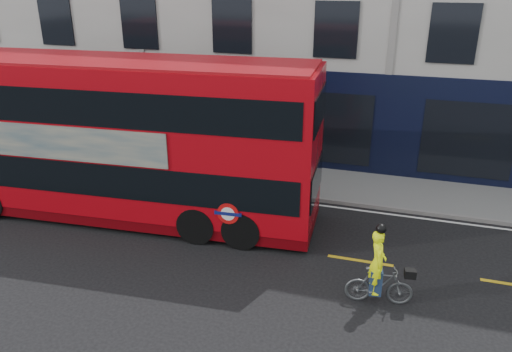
% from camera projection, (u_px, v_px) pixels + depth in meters
% --- Properties ---
extents(ground, '(120.00, 120.00, 0.00)m').
position_uv_depth(ground, '(354.00, 291.00, 12.53)').
color(ground, black).
rests_on(ground, ground).
extents(pavement, '(60.00, 3.00, 0.12)m').
position_uv_depth(pavement, '(375.00, 190.00, 18.25)').
color(pavement, slate).
rests_on(pavement, ground).
extents(kerb, '(60.00, 0.12, 0.13)m').
position_uv_depth(kerb, '(372.00, 206.00, 16.93)').
color(kerb, slate).
rests_on(kerb, ground).
extents(road_edge_line, '(58.00, 0.10, 0.01)m').
position_uv_depth(road_edge_line, '(371.00, 212.00, 16.68)').
color(road_edge_line, silver).
rests_on(road_edge_line, ground).
extents(lane_dashes, '(58.00, 0.12, 0.01)m').
position_uv_depth(lane_dashes, '(360.00, 261.00, 13.85)').
color(lane_dashes, gold).
rests_on(lane_dashes, ground).
extents(bus, '(12.75, 3.70, 5.08)m').
position_uv_depth(bus, '(119.00, 139.00, 15.61)').
color(bus, '#A9060F').
rests_on(bus, ground).
extents(cyclist, '(1.66, 0.69, 2.14)m').
position_uv_depth(cyclist, '(379.00, 277.00, 11.84)').
color(cyclist, '#4E5254').
rests_on(cyclist, ground).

